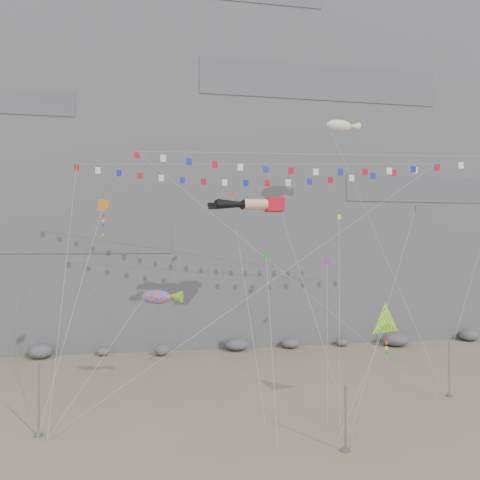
% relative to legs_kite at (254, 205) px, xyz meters
% --- Properties ---
extents(ground, '(120.00, 120.00, 0.00)m').
position_rel_legs_kite_xyz_m(ground, '(0.36, -6.42, -14.84)').
color(ground, '#86745D').
rests_on(ground, ground).
extents(cliff, '(80.00, 28.00, 50.00)m').
position_rel_legs_kite_xyz_m(cliff, '(0.36, 25.58, 10.16)').
color(cliff, slate).
rests_on(cliff, ground).
extents(talus_boulders, '(60.00, 3.00, 1.20)m').
position_rel_legs_kite_xyz_m(talus_boulders, '(0.36, 10.58, -14.24)').
color(talus_boulders, slate).
rests_on(talus_boulders, ground).
extents(anchor_pole_left, '(0.12, 0.12, 4.39)m').
position_rel_legs_kite_xyz_m(anchor_pole_left, '(-15.14, -9.74, -12.65)').
color(anchor_pole_left, gray).
rests_on(anchor_pole_left, ground).
extents(anchor_pole_center, '(0.12, 0.12, 3.64)m').
position_rel_legs_kite_xyz_m(anchor_pole_center, '(1.98, -14.90, -13.03)').
color(anchor_pole_center, gray).
rests_on(anchor_pole_center, ground).
extents(anchor_pole_right, '(0.12, 0.12, 4.03)m').
position_rel_legs_kite_xyz_m(anchor_pole_right, '(13.40, -7.48, -12.83)').
color(anchor_pole_right, gray).
rests_on(anchor_pole_right, ground).
extents(legs_kite, '(7.08, 14.84, 20.07)m').
position_rel_legs_kite_xyz_m(legs_kite, '(0.00, 0.00, 0.00)').
color(legs_kite, red).
rests_on(legs_kite, ground).
extents(flag_banner_upper, '(31.17, 14.30, 26.28)m').
position_rel_legs_kite_xyz_m(flag_banner_upper, '(0.39, 0.83, 3.63)').
color(flag_banner_upper, red).
rests_on(flag_banner_upper, ground).
extents(flag_banner_lower, '(31.06, 7.12, 21.21)m').
position_rel_legs_kite_xyz_m(flag_banner_lower, '(5.73, -2.64, 4.03)').
color(flag_banner_lower, red).
rests_on(flag_banner_lower, ground).
extents(harlequin_kite, '(4.03, 6.52, 15.50)m').
position_rel_legs_kite_xyz_m(harlequin_kite, '(-11.98, -5.24, -0.74)').
color(harlequin_kite, red).
rests_on(harlequin_kite, ground).
extents(fish_windsock, '(8.16, 6.76, 11.27)m').
position_rel_legs_kite_xyz_m(fish_windsock, '(-8.29, -4.40, -7.31)').
color(fish_windsock, '#ED500C').
rests_on(fish_windsock, ground).
extents(delta_kite, '(5.77, 3.17, 8.50)m').
position_rel_legs_kite_xyz_m(delta_kite, '(6.37, -11.22, -8.50)').
color(delta_kite, yellow).
rests_on(delta_kite, ground).
extents(blimp_windsock, '(5.38, 13.18, 26.26)m').
position_rel_legs_kite_xyz_m(blimp_windsock, '(9.34, 3.80, 8.16)').
color(blimp_windsock, beige).
rests_on(blimp_windsock, ground).
extents(small_kite_a, '(1.18, 15.67, 21.93)m').
position_rel_legs_kite_xyz_m(small_kite_a, '(-1.45, 2.95, 0.88)').
color(small_kite_a, '#DE4C12').
rests_on(small_kite_a, ground).
extents(small_kite_b, '(4.54, 10.92, 14.76)m').
position_rel_legs_kite_xyz_m(small_kite_b, '(6.12, -1.25, -5.04)').
color(small_kite_b, purple).
rests_on(small_kite_b, ground).
extents(small_kite_c, '(1.97, 8.77, 13.33)m').
position_rel_legs_kite_xyz_m(small_kite_c, '(-0.35, -6.05, -4.45)').
color(small_kite_c, '#16941F').
rests_on(small_kite_c, ground).
extents(small_kite_d, '(5.88, 13.48, 19.72)m').
position_rel_legs_kite_xyz_m(small_kite_d, '(8.06, 0.74, -1.30)').
color(small_kite_d, yellow).
rests_on(small_kite_d, ground).
extents(small_kite_e, '(9.45, 8.08, 18.46)m').
position_rel_legs_kite_xyz_m(small_kite_e, '(12.61, -4.11, -0.83)').
color(small_kite_e, '#1327A6').
rests_on(small_kite_e, ground).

